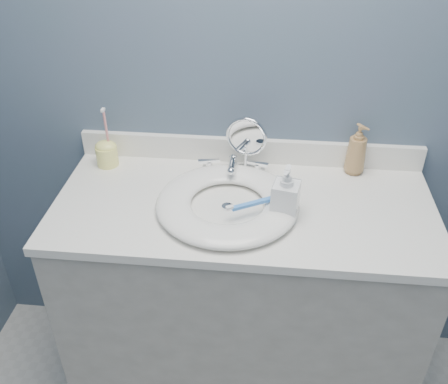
# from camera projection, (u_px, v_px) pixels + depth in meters

# --- Properties ---
(back_wall) EXTENTS (2.20, 0.02, 2.40)m
(back_wall) POSITION_uv_depth(u_px,v_px,m) (252.00, 76.00, 1.64)
(back_wall) COLOR #495E6D
(back_wall) RESTS_ON ground
(vanity_cabinet) EXTENTS (1.20, 0.55, 0.85)m
(vanity_cabinet) POSITION_uv_depth(u_px,v_px,m) (241.00, 302.00, 1.85)
(vanity_cabinet) COLOR #B6B0A6
(vanity_cabinet) RESTS_ON ground
(countertop) EXTENTS (1.22, 0.57, 0.03)m
(countertop) POSITION_uv_depth(u_px,v_px,m) (244.00, 207.00, 1.61)
(countertop) COLOR white
(countertop) RESTS_ON vanity_cabinet
(backsplash) EXTENTS (1.22, 0.02, 0.09)m
(backsplash) POSITION_uv_depth(u_px,v_px,m) (249.00, 150.00, 1.79)
(backsplash) COLOR white
(backsplash) RESTS_ON countertop
(basin) EXTENTS (0.45, 0.45, 0.04)m
(basin) POSITION_uv_depth(u_px,v_px,m) (227.00, 203.00, 1.57)
(basin) COLOR white
(basin) RESTS_ON countertop
(drain) EXTENTS (0.04, 0.04, 0.01)m
(drain) POSITION_uv_depth(u_px,v_px,m) (227.00, 207.00, 1.57)
(drain) COLOR silver
(drain) RESTS_ON countertop
(faucet) EXTENTS (0.25, 0.13, 0.07)m
(faucet) POSITION_uv_depth(u_px,v_px,m) (233.00, 168.00, 1.72)
(faucet) COLOR silver
(faucet) RESTS_ON countertop
(makeup_mirror) EXTENTS (0.14, 0.08, 0.21)m
(makeup_mirror) POSITION_uv_depth(u_px,v_px,m) (246.00, 143.00, 1.69)
(makeup_mirror) COLOR silver
(makeup_mirror) RESTS_ON countertop
(soap_bottle_amber) EXTENTS (0.10, 0.10, 0.18)m
(soap_bottle_amber) POSITION_uv_depth(u_px,v_px,m) (357.00, 149.00, 1.70)
(soap_bottle_amber) COLOR #A37A49
(soap_bottle_amber) RESTS_ON countertop
(soap_bottle_clear) EXTENTS (0.09, 0.09, 0.18)m
(soap_bottle_clear) POSITION_uv_depth(u_px,v_px,m) (286.00, 192.00, 1.49)
(soap_bottle_clear) COLOR silver
(soap_bottle_clear) RESTS_ON countertop
(toothbrush_holder) EXTENTS (0.08, 0.08, 0.22)m
(toothbrush_holder) POSITION_uv_depth(u_px,v_px,m) (107.00, 152.00, 1.76)
(toothbrush_holder) COLOR #FEF97F
(toothbrush_holder) RESTS_ON countertop
(toothbrush_lying) EXTENTS (0.16, 0.10, 0.02)m
(toothbrush_lying) POSITION_uv_depth(u_px,v_px,m) (253.00, 204.00, 1.52)
(toothbrush_lying) COLOR #3E83DE
(toothbrush_lying) RESTS_ON basin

